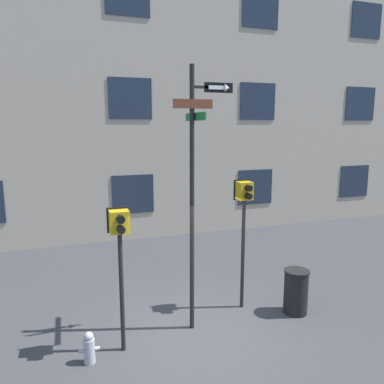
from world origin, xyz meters
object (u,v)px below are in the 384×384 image
object	(u,v)px
pedestrian_signal_left	(120,240)
trash_bin	(296,291)
street_sign_pole	(195,183)
pedestrian_signal_right	(244,210)
fire_hydrant	(89,348)

from	to	relation	value
pedestrian_signal_left	trash_bin	xyz separation A→B (m)	(3.73, 0.17, -1.57)
street_sign_pole	trash_bin	xyz separation A→B (m)	(2.26, -0.14, -2.46)
pedestrian_signal_right	trash_bin	size ratio (longest dim) A/B	2.96
pedestrian_signal_left	pedestrian_signal_right	world-z (taller)	pedestrian_signal_right
pedestrian_signal_left	trash_bin	world-z (taller)	pedestrian_signal_left
street_sign_pole	trash_bin	bearing A→B (deg)	-3.62
fire_hydrant	pedestrian_signal_left	bearing A→B (deg)	17.17
street_sign_pole	pedestrian_signal_left	xyz separation A→B (m)	(-1.47, -0.32, -0.89)
pedestrian_signal_left	fire_hydrant	bearing A→B (deg)	-162.83
fire_hydrant	pedestrian_signal_right	bearing A→B (deg)	16.12
pedestrian_signal_right	trash_bin	xyz separation A→B (m)	(0.98, -0.61, -1.74)
street_sign_pole	trash_bin	size ratio (longest dim) A/B	5.26
fire_hydrant	trash_bin	world-z (taller)	trash_bin
street_sign_pole	pedestrian_signal_left	world-z (taller)	street_sign_pole
street_sign_pole	fire_hydrant	size ratio (longest dim) A/B	8.97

